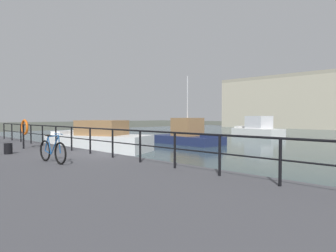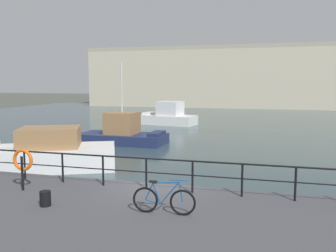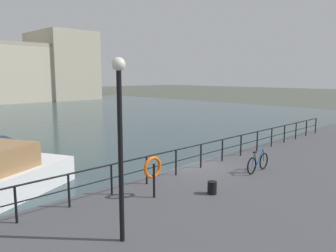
% 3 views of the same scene
% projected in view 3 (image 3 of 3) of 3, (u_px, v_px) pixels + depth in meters
% --- Properties ---
extents(ground_plane, '(240.00, 240.00, 0.00)m').
position_uv_depth(ground_plane, '(189.00, 183.00, 15.48)').
color(ground_plane, '#4C5147').
extents(quay_railing, '(23.90, 0.07, 1.08)m').
position_uv_depth(quay_railing, '(212.00, 149.00, 15.21)').
color(quay_railing, black).
rests_on(quay_railing, quay_promenade).
extents(parked_bicycle, '(1.77, 0.14, 0.98)m').
position_uv_depth(parked_bicycle, '(258.00, 163.00, 14.09)').
color(parked_bicycle, black).
rests_on(parked_bicycle, quay_promenade).
extents(mooring_bollard, '(0.32, 0.32, 0.44)m').
position_uv_depth(mooring_bollard, '(212.00, 188.00, 11.45)').
color(mooring_bollard, black).
rests_on(mooring_bollard, quay_promenade).
extents(life_ring_stand, '(0.75, 0.16, 1.40)m').
position_uv_depth(life_ring_stand, '(153.00, 169.00, 11.05)').
color(life_ring_stand, black).
rests_on(life_ring_stand, quay_promenade).
extents(quay_lamp_post, '(0.32, 0.32, 4.44)m').
position_uv_depth(quay_lamp_post, '(120.00, 126.00, 7.80)').
color(quay_lamp_post, black).
rests_on(quay_lamp_post, quay_promenade).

